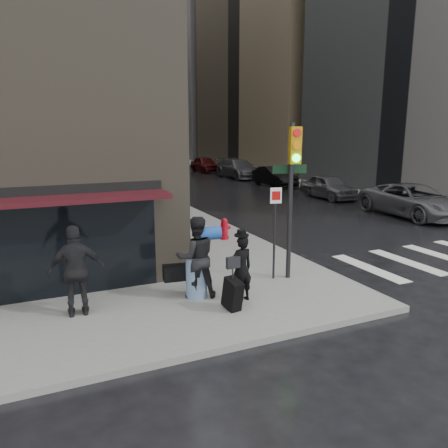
{
  "coord_description": "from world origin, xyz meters",
  "views": [
    {
      "loc": [
        -5.94,
        -8.97,
        4.2
      ],
      "look_at": [
        -0.41,
        3.29,
        1.3
      ],
      "focal_mm": 35.0,
      "sensor_mm": 36.0,
      "label": 1
    }
  ],
  "objects_px": {
    "man_overcoat": "(239,273)",
    "parked_car_4": "(205,164)",
    "man_greycoat": "(77,271)",
    "parked_car_0": "(414,200)",
    "parked_car_1": "(328,186)",
    "traffic_light": "(291,180)",
    "fire_hydrant": "(224,230)",
    "parked_car_2": "(274,177)",
    "parked_car_3": "(238,168)",
    "man_jeans": "(196,257)"
  },
  "relations": [
    {
      "from": "parked_car_0",
      "to": "parked_car_2",
      "type": "xyz_separation_m",
      "value": [
        -0.19,
        13.05,
        -0.05
      ]
    },
    {
      "from": "man_greycoat",
      "to": "traffic_light",
      "type": "relative_size",
      "value": 0.48
    },
    {
      "from": "parked_car_1",
      "to": "parked_car_4",
      "type": "bearing_deg",
      "value": 92.27
    },
    {
      "from": "man_jeans",
      "to": "parked_car_3",
      "type": "xyz_separation_m",
      "value": [
        13.7,
        25.53,
        -0.33
      ]
    },
    {
      "from": "man_jeans",
      "to": "parked_car_2",
      "type": "relative_size",
      "value": 0.45
    },
    {
      "from": "parked_car_0",
      "to": "parked_car_1",
      "type": "distance_m",
      "value": 6.53
    },
    {
      "from": "parked_car_2",
      "to": "parked_car_4",
      "type": "bearing_deg",
      "value": 92.72
    },
    {
      "from": "man_greycoat",
      "to": "parked_car_0",
      "type": "bearing_deg",
      "value": -156.34
    },
    {
      "from": "man_overcoat",
      "to": "fire_hydrant",
      "type": "distance_m",
      "value": 6.28
    },
    {
      "from": "man_jeans",
      "to": "fire_hydrant",
      "type": "relative_size",
      "value": 2.53
    },
    {
      "from": "parked_car_2",
      "to": "fire_hydrant",
      "type": "bearing_deg",
      "value": -126.21
    },
    {
      "from": "man_jeans",
      "to": "fire_hydrant",
      "type": "bearing_deg",
      "value": -113.54
    },
    {
      "from": "parked_car_0",
      "to": "parked_car_3",
      "type": "height_order",
      "value": "parked_car_3"
    },
    {
      "from": "man_overcoat",
      "to": "fire_hydrant",
      "type": "relative_size",
      "value": 2.21
    },
    {
      "from": "fire_hydrant",
      "to": "parked_car_2",
      "type": "bearing_deg",
      "value": 53.05
    },
    {
      "from": "parked_car_1",
      "to": "parked_car_4",
      "type": "relative_size",
      "value": 0.95
    },
    {
      "from": "parked_car_3",
      "to": "parked_car_2",
      "type": "bearing_deg",
      "value": -92.12
    },
    {
      "from": "man_jeans",
      "to": "man_greycoat",
      "type": "height_order",
      "value": "man_greycoat"
    },
    {
      "from": "man_overcoat",
      "to": "parked_car_4",
      "type": "distance_m",
      "value": 35.04
    },
    {
      "from": "man_overcoat",
      "to": "parked_car_3",
      "type": "bearing_deg",
      "value": -123.18
    },
    {
      "from": "parked_car_1",
      "to": "parked_car_3",
      "type": "bearing_deg",
      "value": 90.28
    },
    {
      "from": "traffic_light",
      "to": "parked_car_0",
      "type": "relative_size",
      "value": 0.74
    },
    {
      "from": "traffic_light",
      "to": "fire_hydrant",
      "type": "height_order",
      "value": "traffic_light"
    },
    {
      "from": "fire_hydrant",
      "to": "parked_car_0",
      "type": "xyz_separation_m",
      "value": [
        10.67,
        0.88,
        0.29
      ]
    },
    {
      "from": "man_greycoat",
      "to": "parked_car_2",
      "type": "relative_size",
      "value": 0.45
    },
    {
      "from": "man_jeans",
      "to": "parked_car_2",
      "type": "bearing_deg",
      "value": -117.9
    },
    {
      "from": "man_greycoat",
      "to": "parked_car_2",
      "type": "xyz_separation_m",
      "value": [
        16.31,
        18.95,
        -0.43
      ]
    },
    {
      "from": "parked_car_1",
      "to": "parked_car_4",
      "type": "height_order",
      "value": "parked_car_4"
    },
    {
      "from": "traffic_light",
      "to": "parked_car_3",
      "type": "distance_m",
      "value": 27.63
    },
    {
      "from": "traffic_light",
      "to": "parked_car_4",
      "type": "distance_m",
      "value": 33.52
    },
    {
      "from": "fire_hydrant",
      "to": "parked_car_0",
      "type": "relative_size",
      "value": 0.14
    },
    {
      "from": "parked_car_3",
      "to": "parked_car_4",
      "type": "xyz_separation_m",
      "value": [
        -0.61,
        6.52,
        -0.06
      ]
    },
    {
      "from": "parked_car_1",
      "to": "man_jeans",
      "type": "bearing_deg",
      "value": -136.49
    },
    {
      "from": "parked_car_0",
      "to": "parked_car_4",
      "type": "height_order",
      "value": "parked_car_0"
    },
    {
      "from": "parked_car_0",
      "to": "parked_car_1",
      "type": "xyz_separation_m",
      "value": [
        -0.17,
        6.52,
        -0.06
      ]
    },
    {
      "from": "parked_car_3",
      "to": "man_greycoat",
      "type": "bearing_deg",
      "value": -123.6
    },
    {
      "from": "man_overcoat",
      "to": "man_jeans",
      "type": "bearing_deg",
      "value": -49.91
    },
    {
      "from": "man_jeans",
      "to": "parked_car_0",
      "type": "distance_m",
      "value": 14.98
    },
    {
      "from": "man_overcoat",
      "to": "traffic_light",
      "type": "height_order",
      "value": "traffic_light"
    },
    {
      "from": "man_jeans",
      "to": "man_greycoat",
      "type": "relative_size",
      "value": 0.99
    },
    {
      "from": "traffic_light",
      "to": "parked_car_4",
      "type": "relative_size",
      "value": 0.93
    },
    {
      "from": "traffic_light",
      "to": "fire_hydrant",
      "type": "xyz_separation_m",
      "value": [
        0.26,
        4.86,
        -2.38
      ]
    },
    {
      "from": "parked_car_2",
      "to": "parked_car_3",
      "type": "relative_size",
      "value": 0.79
    },
    {
      "from": "parked_car_2",
      "to": "parked_car_4",
      "type": "height_order",
      "value": "parked_car_4"
    },
    {
      "from": "man_greycoat",
      "to": "man_overcoat",
      "type": "bearing_deg",
      "value": 171.05
    },
    {
      "from": "man_greycoat",
      "to": "traffic_light",
      "type": "xyz_separation_m",
      "value": [
        5.58,
        0.16,
        1.71
      ]
    },
    {
      "from": "man_overcoat",
      "to": "man_jeans",
      "type": "height_order",
      "value": "man_jeans"
    },
    {
      "from": "man_greycoat",
      "to": "traffic_light",
      "type": "bearing_deg",
      "value": -174.35
    },
    {
      "from": "man_greycoat",
      "to": "parked_car_4",
      "type": "height_order",
      "value": "man_greycoat"
    },
    {
      "from": "man_greycoat",
      "to": "parked_car_4",
      "type": "distance_m",
      "value": 35.71
    }
  ]
}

